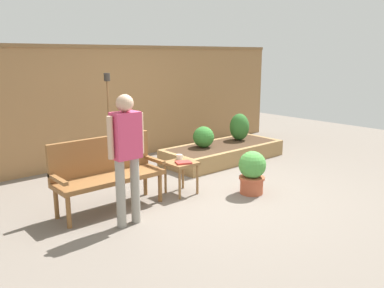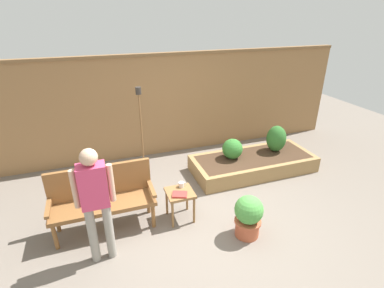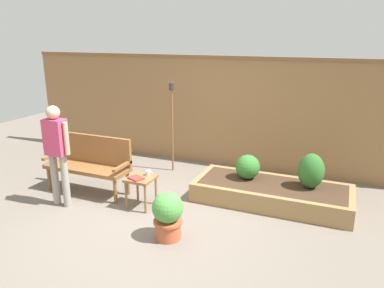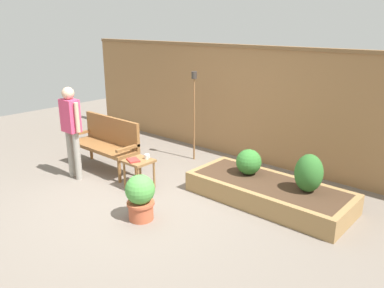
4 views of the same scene
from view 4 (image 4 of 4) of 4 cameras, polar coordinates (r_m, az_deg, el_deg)
ground_plane at (r=5.92m, az=-7.71°, el=-8.02°), size 14.00×14.00×0.00m
fence_back at (r=7.44m, az=7.21°, el=6.22°), size 8.40×0.14×2.16m
garden_bench at (r=7.02m, az=-12.48°, el=0.63°), size 1.44×0.48×0.94m
side_table at (r=6.12m, az=-7.89°, el=-3.09°), size 0.40×0.40×0.48m
cup_on_table at (r=6.11m, az=-6.69°, el=-1.88°), size 0.12×0.09×0.08m
book_on_table at (r=6.06m, az=-8.71°, el=-2.39°), size 0.26×0.23×0.03m
potted_boxwood at (r=5.20m, az=-7.69°, el=-7.67°), size 0.40×0.40×0.63m
raised_planter_bed at (r=5.82m, az=11.26°, el=-7.02°), size 2.40×1.00×0.30m
shrub_near_bench at (r=5.97m, az=8.42°, el=-2.64°), size 0.39×0.39×0.39m
shrub_far_corner at (r=5.52m, az=16.96°, el=-4.15°), size 0.39×0.39×0.54m
tiki_torch at (r=7.18m, az=0.32°, el=6.51°), size 0.10×0.10×1.69m
person_by_bench at (r=6.63m, az=-17.52°, el=2.73°), size 0.47×0.20×1.56m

